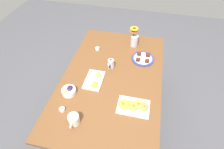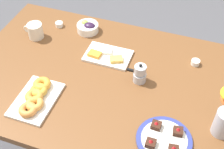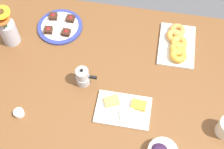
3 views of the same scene
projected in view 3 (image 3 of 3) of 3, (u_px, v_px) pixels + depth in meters
ground_plane at (112, 131)px, 2.21m from camera, size 6.00×6.00×0.00m
dining_table at (112, 87)px, 1.65m from camera, size 1.60×1.00×0.74m
cheese_platter at (124, 109)px, 1.48m from camera, size 0.26×0.17×0.03m
croissant_platter at (177, 44)px, 1.66m from camera, size 0.19×0.28×0.05m
jam_cup_berry at (19, 113)px, 1.46m from camera, size 0.05×0.05×0.03m
dessert_plate at (60, 26)px, 1.74m from camera, size 0.25×0.25×0.05m
flower_vase at (8, 31)px, 1.63m from camera, size 0.10×0.11×0.25m
moka_pot at (83, 77)px, 1.53m from camera, size 0.11×0.07×0.12m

